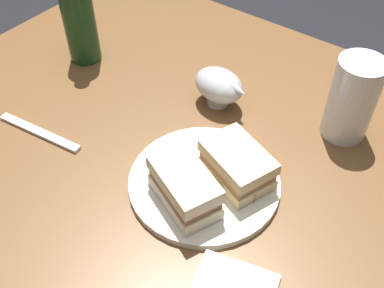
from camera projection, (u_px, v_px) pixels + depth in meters
dining_table at (184, 242)px, 1.10m from camera, size 1.07×0.86×0.75m
plate at (204, 182)px, 0.74m from camera, size 0.25×0.25×0.01m
sandwich_half_left at (184, 187)px, 0.68m from camera, size 0.14×0.11×0.06m
sandwich_half_right at (237, 165)px, 0.72m from camera, size 0.13×0.11×0.06m
potato_wedge_front at (250, 181)px, 0.72m from camera, size 0.05×0.04×0.02m
potato_wedge_middle at (219, 187)px, 0.72m from camera, size 0.05×0.04×0.02m
potato_wedge_back at (244, 186)px, 0.71m from camera, size 0.06×0.03×0.02m
pint_glass at (351, 104)px, 0.79m from camera, size 0.08×0.08×0.15m
gravy_boat at (219, 85)px, 0.86m from camera, size 0.12×0.09×0.07m
cider_bottle at (79, 17)px, 0.92m from camera, size 0.07×0.07×0.25m
fork at (39, 132)px, 0.83m from camera, size 0.18×0.04×0.01m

